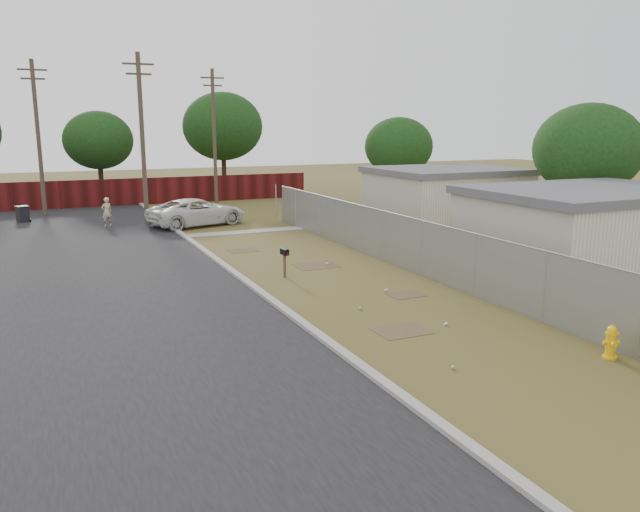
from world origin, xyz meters
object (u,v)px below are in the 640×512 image
mailbox (285,254)px  trash_bin (23,214)px  pedestrian (107,212)px  pickup_truck (197,212)px  fire_hydrant (611,342)px

mailbox → trash_bin: mailbox is taller
mailbox → trash_bin: bearing=115.9°
pedestrian → trash_bin: pedestrian is taller
mailbox → pickup_truck: size_ratio=0.20×
pickup_truck → pedestrian: bearing=53.4°
trash_bin → pedestrian: bearing=-40.0°
fire_hydrant → mailbox: 11.23m
mailbox → trash_bin: size_ratio=1.16×
fire_hydrant → pickup_truck: (-4.17, 23.28, 0.35)m
mailbox → pedestrian: pedestrian is taller
trash_bin → fire_hydrant: bearing=-65.8°
fire_hydrant → mailbox: (-4.08, 10.46, 0.45)m
pickup_truck → trash_bin: (-8.60, 5.10, -0.26)m
mailbox → pedestrian: (-4.56, 14.46, -0.06)m
pickup_truck → trash_bin: pickup_truck is taller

